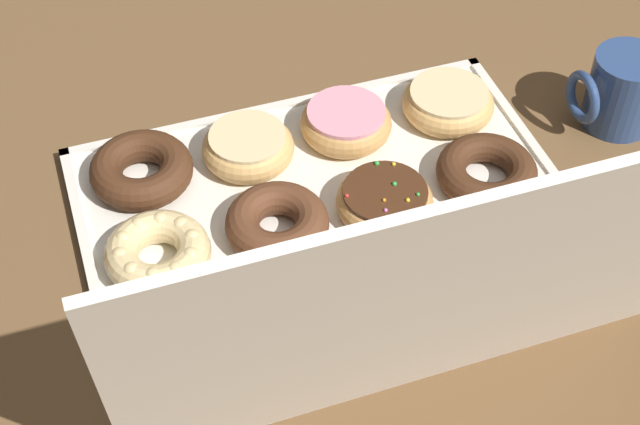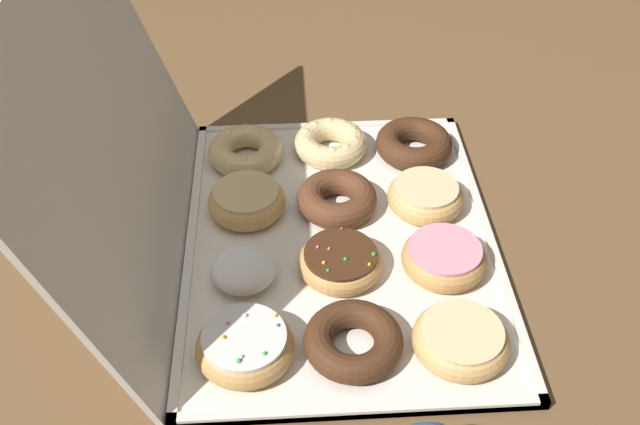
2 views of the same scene
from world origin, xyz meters
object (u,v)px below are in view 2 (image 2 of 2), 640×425
Objects in this scene: cruller_donut_7 at (330,143)px; glazed_ring_donut_10 at (247,201)px; cruller_donut_11 at (246,150)px; pink_frosted_donut_1 at (444,258)px; powdered_filled_donut_9 at (244,269)px; glazed_ring_donut_0 at (461,340)px; sprinkle_donut_5 at (340,262)px; chocolate_cake_ring_donut_6 at (335,199)px; chocolate_cake_ring_donut_4 at (355,341)px; donut_box at (340,242)px; glazed_ring_donut_2 at (425,196)px; chocolate_cake_ring_donut_3 at (414,144)px; sprinkle_donut_8 at (245,346)px.

glazed_ring_donut_10 is at bearing 135.75° from cruller_donut_7.
glazed_ring_donut_10 and cruller_donut_11 have the same top height.
pink_frosted_donut_1 is 0.27m from powdered_filled_donut_9.
cruller_donut_7 is at bearing 26.83° from pink_frosted_donut_1.
sprinkle_donut_5 reaches higher than glazed_ring_donut_0.
glazed_ring_donut_0 is at bearing -153.90° from chocolate_cake_ring_donut_6.
powdered_filled_donut_9 is at bearing 179.34° from glazed_ring_donut_10.
chocolate_cake_ring_donut_4 is (-0.13, 0.13, -0.00)m from pink_frosted_donut_1.
sprinkle_donut_5 is at bearing 175.03° from donut_box.
chocolate_cake_ring_donut_4 is at bearing 153.37° from glazed_ring_donut_2.
chocolate_cake_ring_donut_6 is at bearing -132.96° from cruller_donut_11.
glazed_ring_donut_2 is 0.93× the size of chocolate_cake_ring_donut_4.
chocolate_cake_ring_donut_6 and glazed_ring_donut_10 have the same top height.
chocolate_cake_ring_donut_4 is at bearing 134.29° from pink_frosted_donut_1.
glazed_ring_donut_2 is at bearing -0.40° from glazed_ring_donut_0.
cruller_donut_7 is at bearing -85.14° from cruller_donut_11.
glazed_ring_donut_0 is 1.03× the size of glazed_ring_donut_10.
chocolate_cake_ring_donut_6 reaches higher than chocolate_cake_ring_donut_4.
chocolate_cake_ring_donut_3 is 0.40m from chocolate_cake_ring_donut_4.
chocolate_cake_ring_donut_4 is 1.02× the size of sprinkle_donut_8.
sprinkle_donut_8 reaches higher than chocolate_cake_ring_donut_6.
pink_frosted_donut_1 is at bearing -133.39° from cruller_donut_11.
glazed_ring_donut_10 is at bearing 27.14° from chocolate_cake_ring_donut_4.
sprinkle_donut_8 is at bearing 162.13° from cruller_donut_7.
sprinkle_donut_8 is at bearing 134.88° from glazed_ring_donut_2.
cruller_donut_7 and cruller_donut_11 have the same top height.
pink_frosted_donut_1 is 0.13m from glazed_ring_donut_2.
chocolate_cake_ring_donut_6 is at bearing 133.07° from chocolate_cake_ring_donut_3.
chocolate_cake_ring_donut_4 is at bearing -89.01° from sprinkle_donut_8.
chocolate_cake_ring_donut_3 is at bearing -34.08° from sprinkle_donut_8.
powdered_filled_donut_9 is 0.76× the size of glazed_ring_donut_10.
glazed_ring_donut_10 is (-0.13, 0.13, 0.00)m from cruller_donut_7.
glazed_ring_donut_0 is 0.19m from sprinkle_donut_5.
powdered_filled_donut_9 is at bearing 117.61° from donut_box.
powdered_filled_donut_9 reaches higher than chocolate_cake_ring_donut_4.
chocolate_cake_ring_donut_3 is at bearing -0.76° from glazed_ring_donut_0.
glazed_ring_donut_0 is 0.37m from glazed_ring_donut_10.
cruller_donut_7 is (0.26, 0.13, -0.00)m from pink_frosted_donut_1.
sprinkle_donut_8 is (-0.39, 0.26, 0.00)m from chocolate_cake_ring_donut_3.
chocolate_cake_ring_donut_3 is (0.13, -0.00, -0.00)m from glazed_ring_donut_2.
pink_frosted_donut_1 is 0.14m from sprinkle_donut_5.
glazed_ring_donut_2 reaches higher than chocolate_cake_ring_donut_4.
cruller_donut_7 reaches higher than glazed_ring_donut_0.
sprinkle_donut_8 reaches higher than glazed_ring_donut_0.
sprinkle_donut_5 is (0.14, 0.13, -0.00)m from glazed_ring_donut_0.
chocolate_cake_ring_donut_3 is 1.42× the size of powdered_filled_donut_9.
donut_box is at bearing 116.01° from glazed_ring_donut_2.
sprinkle_donut_5 is at bearing 179.10° from cruller_donut_7.
powdered_filled_donut_9 reaches higher than glazed_ring_donut_10.
cruller_donut_11 is at bearing 19.75° from chocolate_cake_ring_donut_4.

